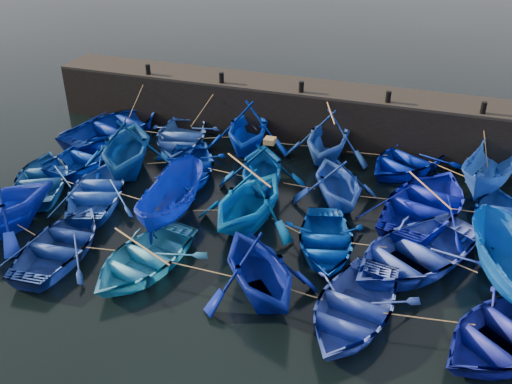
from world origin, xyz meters
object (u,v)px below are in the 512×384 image
(boat_13, at_px, (43,177))
(wooden_crate, at_px, (270,141))
(boat_0, at_px, (116,126))
(boat_8, at_px, (189,167))

(boat_13, bearing_deg, wooden_crate, 167.65)
(boat_0, xyz_separation_m, wooden_crate, (8.86, -2.73, 1.74))
(boat_0, xyz_separation_m, boat_13, (-0.19, -5.46, -0.13))
(wooden_crate, bearing_deg, boat_8, 177.17)
(boat_0, height_order, boat_13, boat_0)
(boat_13, distance_m, wooden_crate, 9.64)
(boat_8, distance_m, boat_13, 6.09)
(boat_13, xyz_separation_m, wooden_crate, (9.05, 2.72, 1.87))
(boat_8, height_order, boat_13, boat_13)
(wooden_crate, bearing_deg, boat_13, -163.26)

